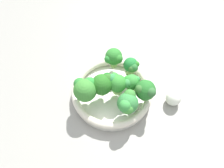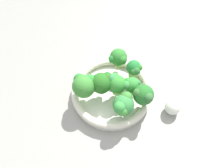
% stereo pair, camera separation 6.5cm
% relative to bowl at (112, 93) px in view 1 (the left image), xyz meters
% --- Properties ---
extents(ground_plane, '(1.30, 1.30, 0.03)m').
position_rel_bowl_xyz_m(ground_plane, '(0.01, -0.01, -0.03)').
color(ground_plane, gray).
extents(bowl, '(0.24, 0.24, 0.04)m').
position_rel_bowl_xyz_m(bowl, '(0.00, 0.00, 0.00)').
color(bowl, silver).
rests_on(bowl, ground_plane).
extents(broccoli_floret_0, '(0.05, 0.04, 0.06)m').
position_rel_bowl_xyz_m(broccoli_floret_0, '(-0.04, 0.06, 0.06)').
color(broccoli_floret_0, '#86B65E').
rests_on(broccoli_floret_0, bowl).
extents(broccoli_floret_1, '(0.06, 0.05, 0.07)m').
position_rel_bowl_xyz_m(broccoli_floret_1, '(0.01, 0.01, 0.06)').
color(broccoli_floret_1, '#9AD96C').
rests_on(broccoli_floret_1, bowl).
extents(broccoli_floret_2, '(0.05, 0.05, 0.07)m').
position_rel_bowl_xyz_m(broccoli_floret_2, '(-0.08, 0.02, 0.06)').
color(broccoli_floret_2, '#84B251').
rests_on(broccoli_floret_2, bowl).
extents(broccoli_floret_3, '(0.06, 0.06, 0.07)m').
position_rel_bowl_xyz_m(broccoli_floret_3, '(0.04, 0.08, 0.06)').
color(broccoli_floret_3, '#92D06E').
rests_on(broccoli_floret_3, bowl).
extents(broccoli_floret_4, '(0.06, 0.06, 0.07)m').
position_rel_bowl_xyz_m(broccoli_floret_4, '(0.00, -0.03, 0.06)').
color(broccoli_floret_4, '#86CA5A').
rests_on(broccoli_floret_4, bowl).
extents(broccoli_floret_5, '(0.07, 0.06, 0.07)m').
position_rel_bowl_xyz_m(broccoli_floret_5, '(0.07, 0.03, 0.06)').
color(broccoli_floret_5, '#75B152').
rests_on(broccoli_floret_5, bowl).
extents(broccoli_floret_6, '(0.07, 0.07, 0.08)m').
position_rel_bowl_xyz_m(broccoli_floret_6, '(0.01, -0.08, 0.06)').
color(broccoli_floret_6, '#90C96C').
rests_on(broccoli_floret_6, bowl).
extents(broccoli_floret_7, '(0.04, 0.05, 0.06)m').
position_rel_bowl_xyz_m(broccoli_floret_7, '(0.01, 0.05, 0.05)').
color(broccoli_floret_7, '#87C668').
rests_on(broccoli_floret_7, bowl).
extents(garlic_bulb, '(0.05, 0.05, 0.05)m').
position_rel_bowl_xyz_m(garlic_bulb, '(0.05, 0.17, 0.00)').
color(garlic_bulb, white).
rests_on(garlic_bulb, ground_plane).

